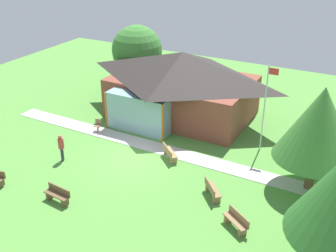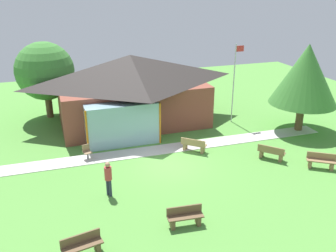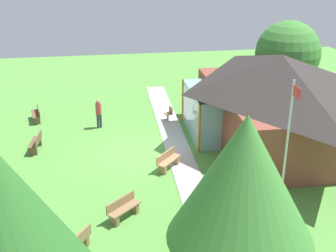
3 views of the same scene
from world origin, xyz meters
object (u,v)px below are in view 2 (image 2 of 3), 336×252
at_px(bench_lawn_far_right, 321,161).
at_px(visitor_strolling_lawn, 108,176).
at_px(bench_front_center, 185,217).
at_px(bench_mid_right, 271,153).
at_px(pavilion, 131,88).
at_px(tree_behind_pavilion_left, 45,71).
at_px(flagpole, 234,80).
at_px(patio_chair_west, 87,152).
at_px(bench_rear_near_path, 194,145).
at_px(tree_east_hedge, 306,75).
at_px(bench_front_left, 82,246).

height_order(bench_lawn_far_right, visitor_strolling_lawn, visitor_strolling_lawn).
xyz_separation_m(bench_front_center, bench_mid_right, (6.81, 4.10, 0.00)).
xyz_separation_m(bench_front_center, visitor_strolling_lawn, (-2.55, 3.28, 0.62)).
bearing_deg(visitor_strolling_lawn, pavilion, 129.18).
bearing_deg(pavilion, tree_behind_pavilion_left, 151.62).
xyz_separation_m(flagpole, patio_chair_west, (-10.62, -2.76, -2.66)).
xyz_separation_m(visitor_strolling_lawn, tree_behind_pavilion_left, (-2.23, 12.21, 2.42)).
relative_size(visitor_strolling_lawn, tree_behind_pavilion_left, 0.31).
bearing_deg(bench_mid_right, visitor_strolling_lawn, -126.83).
relative_size(pavilion, bench_rear_near_path, 7.68).
bearing_deg(bench_rear_near_path, patio_chair_west, -147.76).
bearing_deg(patio_chair_west, pavilion, -142.33).
xyz_separation_m(bench_front_center, tree_east_hedge, (11.11, 7.34, 3.44)).
height_order(flagpole, patio_chair_west, flagpole).
distance_m(pavilion, visitor_strolling_lawn, 9.91).
xyz_separation_m(pavilion, visitor_strolling_lawn, (-3.31, -9.22, -1.47)).
relative_size(flagpole, tree_behind_pavilion_left, 1.00).
distance_m(patio_chair_west, tree_behind_pavilion_left, 8.75).
bearing_deg(bench_lawn_far_right, bench_rear_near_path, -2.08).
bearing_deg(bench_lawn_far_right, pavilion, -17.99).
bearing_deg(bench_front_center, visitor_strolling_lawn, -46.93).
xyz_separation_m(patio_chair_west, visitor_strolling_lawn, (0.49, -4.19, 0.61)).
xyz_separation_m(bench_lawn_far_right, bench_front_center, (-8.76, -2.33, 0.00)).
height_order(bench_rear_near_path, tree_east_hedge, tree_east_hedge).
relative_size(bench_lawn_far_right, visitor_strolling_lawn, 0.86).
bearing_deg(bench_mid_right, bench_front_left, -109.35).
relative_size(bench_lawn_far_right, bench_front_center, 0.97).
distance_m(bench_rear_near_path, tree_behind_pavilion_left, 12.34).
bearing_deg(bench_rear_near_path, flagpole, 81.48).
bearing_deg(tree_behind_pavilion_left, bench_rear_near_path, -49.08).
height_order(bench_lawn_far_right, patio_chair_west, patio_chair_west).
bearing_deg(visitor_strolling_lawn, bench_rear_near_path, 88.47).
height_order(bench_front_left, bench_lawn_far_right, same).
bearing_deg(bench_front_center, bench_mid_right, -143.73).
bearing_deg(bench_front_left, tree_east_hedge, -163.98).
xyz_separation_m(bench_rear_near_path, patio_chair_west, (-6.10, 1.01, 0.01)).
bearing_deg(bench_mid_right, bench_rear_near_path, -163.91).
relative_size(visitor_strolling_lawn, tree_east_hedge, 0.30).
bearing_deg(bench_front_center, bench_rear_near_path, -110.08).
relative_size(pavilion, bench_mid_right, 7.69).
distance_m(visitor_strolling_lawn, tree_east_hedge, 14.53).
height_order(pavilion, flagpole, flagpole).
bearing_deg(bench_rear_near_path, bench_lawn_far_right, 5.78).
xyz_separation_m(bench_front_left, tree_east_hedge, (15.33, 7.80, 3.44)).
height_order(pavilion, bench_lawn_far_right, pavilion).
relative_size(flagpole, bench_front_left, 3.58).
height_order(bench_rear_near_path, visitor_strolling_lawn, visitor_strolling_lawn).
height_order(bench_rear_near_path, bench_front_left, same).
distance_m(bench_rear_near_path, tree_east_hedge, 8.80).
relative_size(bench_mid_right, tree_behind_pavilion_left, 0.25).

